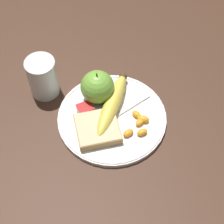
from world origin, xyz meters
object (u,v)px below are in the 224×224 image
juice_glass (43,78)px  banana (112,103)px  apple (97,87)px  fork (116,115)px  bread_slice (97,129)px  plate (112,118)px  jam_packet (85,109)px

juice_glass → banana: 0.19m
apple → fork: apple is taller
apple → bread_slice: bearing=65.1°
plate → bread_slice: (0.05, 0.02, 0.02)m
bread_slice → plate: bearing=-155.4°
plate → banana: banana is taller
juice_glass → bread_slice: (-0.07, 0.18, -0.03)m
jam_packet → bread_slice: bearing=92.9°
plate → fork: size_ratio=1.50×
plate → banana: size_ratio=1.59×
fork → jam_packet: (0.06, -0.04, 0.01)m
plate → juice_glass: (0.12, -0.16, 0.04)m
juice_glass → banana: size_ratio=0.64×
plate → jam_packet: 0.07m
plate → jam_packet: size_ratio=6.76×
banana → fork: 0.03m
juice_glass → apple: juice_glass is taller
plate → banana: (-0.01, -0.02, 0.02)m
bread_slice → jam_packet: same height
apple → banana: size_ratio=0.55×
juice_glass → banana: bearing=133.9°
banana → jam_packet: 0.07m
banana → bread_slice: banana is taller
plate → juice_glass: juice_glass is taller
banana → fork: banana is taller
banana → jam_packet: (0.06, -0.02, -0.01)m
apple → jam_packet: apple is taller
juice_glass → fork: bearing=128.4°
fork → apple: bearing=-88.4°
plate → apple: apple is taller
fork → plate: bearing=-21.0°
banana → fork: size_ratio=0.94×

